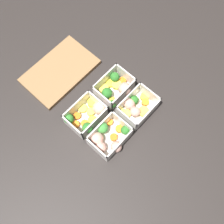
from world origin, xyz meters
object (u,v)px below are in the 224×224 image
object	(u,v)px
container_near_left	(108,138)
container_far_right	(115,89)
container_far_left	(88,115)
container_near_right	(136,107)

from	to	relation	value
container_near_left	container_far_right	bearing A→B (deg)	34.58
container_near_left	container_far_left	size ratio (longest dim) A/B	0.97
container_far_left	container_far_right	distance (m)	0.14
container_near_right	container_far_right	size ratio (longest dim) A/B	1.05
container_near_left	container_far_right	distance (m)	0.19
container_far_left	container_far_right	bearing A→B (deg)	-0.26
container_near_left	container_far_left	xyz separation A→B (m)	(0.01, 0.11, -0.00)
container_far_left	container_far_right	world-z (taller)	same
container_near_left	container_near_right	xyz separation A→B (m)	(0.15, 0.00, -0.00)
container_far_right	container_near_left	bearing A→B (deg)	-145.42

